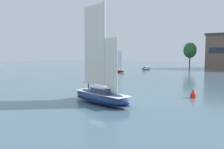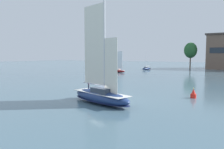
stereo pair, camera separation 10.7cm
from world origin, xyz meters
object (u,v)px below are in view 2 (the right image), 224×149
(tree_shore_left, at_px, (191,50))
(sailboat_moored_mid_channel, at_px, (147,68))
(sailboat_main, at_px, (101,95))
(channel_buoy, at_px, (193,94))
(sailboat_moored_near_marina, at_px, (118,70))

(tree_shore_left, height_order, sailboat_moored_mid_channel, tree_shore_left)
(sailboat_main, xyz_separation_m, channel_buoy, (10.00, 10.04, -0.52))
(sailboat_moored_near_marina, bearing_deg, channel_buoy, -48.12)
(sailboat_moored_near_marina, bearing_deg, sailboat_main, -63.47)
(sailboat_moored_near_marina, xyz_separation_m, channel_buoy, (33.89, -37.81, -0.14))
(sailboat_main, relative_size, channel_buoy, 9.19)
(sailboat_moored_near_marina, height_order, sailboat_moored_mid_channel, sailboat_moored_near_marina)
(sailboat_moored_near_marina, distance_m, channel_buoy, 50.78)
(sailboat_main, relative_size, sailboat_moored_near_marina, 1.66)
(tree_shore_left, bearing_deg, sailboat_moored_mid_channel, -126.38)
(tree_shore_left, distance_m, sailboat_moored_mid_channel, 26.07)
(tree_shore_left, bearing_deg, channel_buoy, -78.62)
(sailboat_moored_mid_channel, xyz_separation_m, channel_buoy, (30.15, -56.99, 0.02))
(tree_shore_left, bearing_deg, sailboat_main, -86.40)
(tree_shore_left, relative_size, sailboat_moored_near_marina, 1.45)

